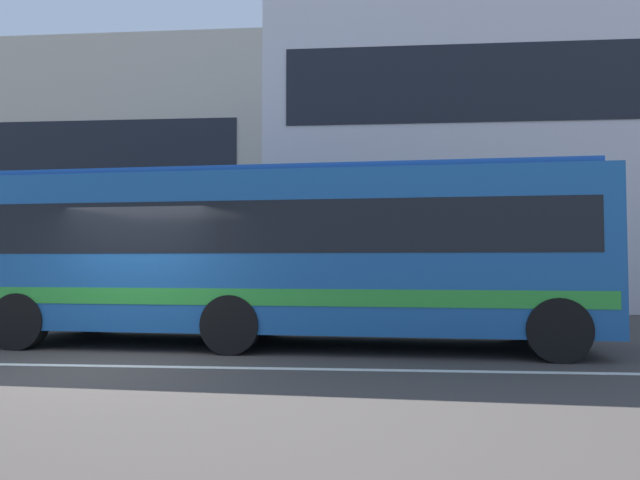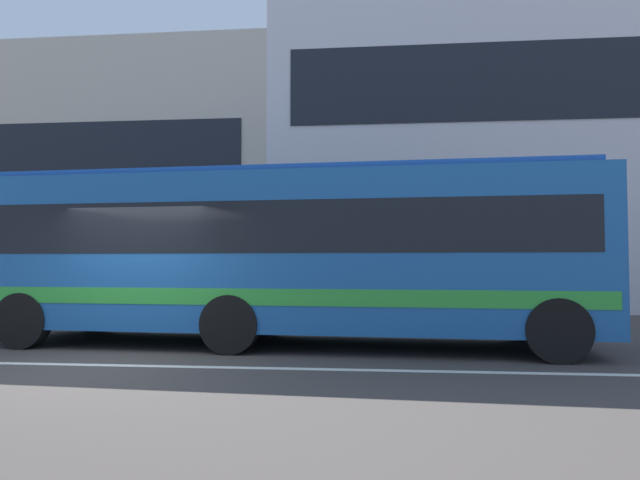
% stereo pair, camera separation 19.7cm
% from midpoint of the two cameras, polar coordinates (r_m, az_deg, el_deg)
% --- Properties ---
extents(ground_plane, '(160.00, 160.00, 0.00)m').
position_cam_midpoint_polar(ground_plane, '(9.05, -21.37, -11.99)').
color(ground_plane, '#433D38').
extents(lane_centre_line, '(60.00, 0.16, 0.01)m').
position_cam_midpoint_polar(lane_centre_line, '(9.05, -21.37, -11.96)').
color(lane_centre_line, silver).
rests_on(lane_centre_line, ground_plane).
extents(hedge_row_far, '(16.45, 1.10, 0.93)m').
position_cam_midpoint_polar(hedge_row_far, '(14.21, -7.01, -6.68)').
color(hedge_row_far, '#306F36').
rests_on(hedge_row_far, ground_plane).
extents(apartment_block_left, '(20.11, 11.77, 9.01)m').
position_cam_midpoint_polar(apartment_block_left, '(26.58, -24.60, 4.26)').
color(apartment_block_left, beige).
rests_on(apartment_block_left, ground_plane).
extents(apartment_block_right, '(19.30, 11.77, 12.15)m').
position_cam_midpoint_polar(apartment_block_right, '(24.13, 21.07, 8.64)').
color(apartment_block_right, silver).
rests_on(apartment_block_right, ground_plane).
extents(transit_bus, '(11.24, 3.23, 3.22)m').
position_cam_midpoint_polar(transit_bus, '(10.37, -3.09, -1.05)').
color(transit_bus, '#1A5093').
rests_on(transit_bus, ground_plane).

